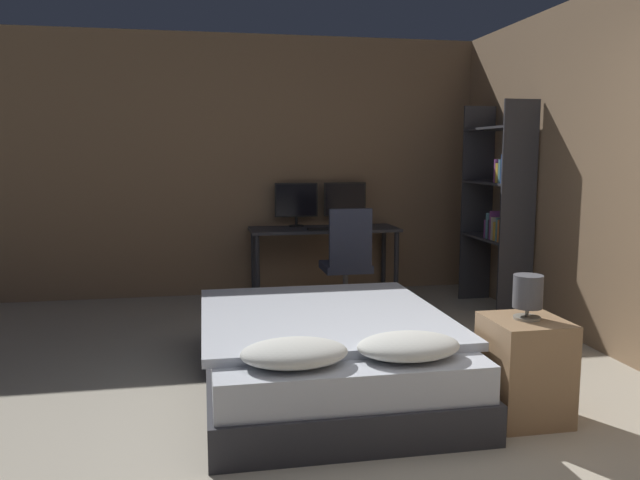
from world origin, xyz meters
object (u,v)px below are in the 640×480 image
(desk, at_px, (324,237))
(bookshelf, at_px, (501,202))
(bed, at_px, (326,353))
(monitor_right, at_px, (345,201))
(computer_mouse, at_px, (355,227))
(office_chair, at_px, (347,272))
(nightstand, at_px, (524,369))
(keyboard, at_px, (327,229))
(monitor_left, at_px, (296,202))
(bedside_lamp, at_px, (528,293))

(desk, height_order, bookshelf, bookshelf)
(bed, bearing_deg, monitor_right, 74.71)
(computer_mouse, xyz_separation_m, office_chair, (-0.21, -0.54, -0.36))
(bed, bearing_deg, computer_mouse, 72.00)
(nightstand, relative_size, desk, 0.38)
(desk, xyz_separation_m, keyboard, (0.00, -0.17, 0.10))
(monitor_left, relative_size, computer_mouse, 6.53)
(office_chair, bearing_deg, nightstand, -79.75)
(desk, bearing_deg, monitor_left, 145.92)
(desk, xyz_separation_m, monitor_left, (-0.26, 0.18, 0.35))
(bed, xyz_separation_m, bedside_lamp, (1.01, -0.63, 0.48))
(bed, height_order, bedside_lamp, bedside_lamp)
(computer_mouse, relative_size, office_chair, 0.07)
(bed, distance_m, office_chair, 1.93)
(bed, xyz_separation_m, nightstand, (1.01, -0.63, 0.05))
(nightstand, bearing_deg, bookshelf, 66.88)
(nightstand, distance_m, monitor_left, 3.52)
(nightstand, xyz_separation_m, bedside_lamp, (0.00, 0.00, 0.43))
(keyboard, bearing_deg, office_chair, -81.47)
(bedside_lamp, bearing_deg, bookshelf, 66.88)
(keyboard, xyz_separation_m, office_chair, (0.08, -0.54, -0.35))
(monitor_right, distance_m, computer_mouse, 0.43)
(desk, bearing_deg, monitor_right, 34.08)
(desk, bearing_deg, computer_mouse, -31.04)
(monitor_right, distance_m, bookshelf, 1.63)
(monitor_left, height_order, keyboard, monitor_left)
(keyboard, distance_m, computer_mouse, 0.29)
(nightstand, height_order, keyboard, keyboard)
(office_chair, bearing_deg, monitor_left, 111.09)
(computer_mouse, distance_m, office_chair, 0.68)
(bed, bearing_deg, bedside_lamp, -31.96)
(bed, distance_m, computer_mouse, 2.55)
(nightstand, xyz_separation_m, monitor_right, (-0.27, 3.35, 0.70))
(desk, relative_size, monitor_left, 3.34)
(monitor_right, xyz_separation_m, keyboard, (-0.26, -0.35, -0.25))
(bed, height_order, nightstand, nightstand)
(bookshelf, bearing_deg, monitor_right, 140.23)
(desk, distance_m, office_chair, 0.75)
(bed, bearing_deg, office_chair, 72.95)
(nightstand, bearing_deg, monitor_right, 94.53)
(desk, distance_m, bookshelf, 1.79)
(monitor_right, bearing_deg, bookshelf, -39.77)
(nightstand, bearing_deg, bedside_lamp, 0.00)
(nightstand, bearing_deg, bed, 148.04)
(nightstand, xyz_separation_m, bookshelf, (0.99, 2.31, 0.75))
(nightstand, distance_m, computer_mouse, 3.05)
(monitor_left, relative_size, bookshelf, 0.23)
(monitor_right, bearing_deg, bedside_lamp, -85.47)
(bookshelf, bearing_deg, keyboard, 155.39)
(keyboard, height_order, bookshelf, bookshelf)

